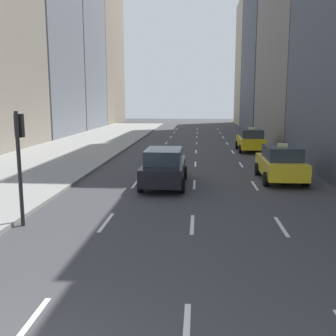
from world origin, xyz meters
name	(u,v)px	position (x,y,z in m)	size (l,w,h in m)	color
sidewalk_left	(78,148)	(-7.00, 27.00, 0.07)	(8.00, 66.00, 0.15)	gray
lane_markings	(196,157)	(2.60, 23.00, 0.01)	(5.72, 56.00, 0.01)	white
building_row_right	(300,1)	(12.00, 35.13, 12.99)	(6.00, 67.86, 31.84)	#4C515B
taxi_lead	(281,163)	(6.80, 15.24, 0.88)	(2.02, 4.40, 1.87)	yellow
taxi_second	(251,140)	(6.80, 26.55, 0.88)	(2.02, 4.40, 1.87)	yellow
sedan_black_near	(164,167)	(1.20, 13.69, 0.89)	(2.02, 4.74, 1.74)	black
traffic_light_pole	(20,150)	(-2.75, 7.56, 2.41)	(0.24, 0.42, 3.60)	black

